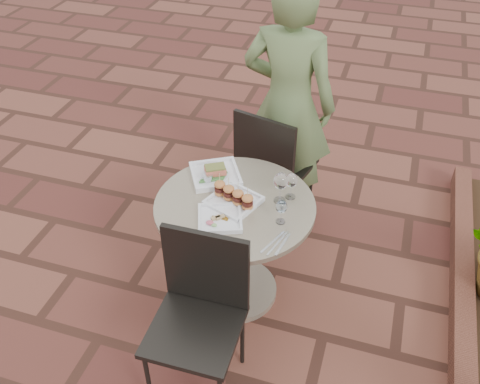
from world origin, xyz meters
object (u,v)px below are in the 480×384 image
(chair_near, at_px, (200,303))
(diner, at_px, (288,105))
(cafe_table, at_px, (235,236))
(plate_sliders, at_px, (233,198))
(chair_far, at_px, (271,161))
(plate_salmon, at_px, (215,174))
(plate_tuna, at_px, (220,218))

(chair_near, distance_m, diner, 1.53)
(cafe_table, height_order, plate_sliders, plate_sliders)
(cafe_table, height_order, chair_far, chair_far)
(chair_near, bearing_deg, chair_far, 88.15)
(diner, xyz_separation_m, plate_salmon, (-0.26, -0.72, -0.12))
(cafe_table, xyz_separation_m, diner, (0.07, 0.92, 0.39))
(chair_near, relative_size, plate_sliders, 2.88)
(cafe_table, xyz_separation_m, plate_sliders, (-0.01, 0.00, 0.29))
(plate_sliders, xyz_separation_m, plate_tuna, (-0.03, -0.16, -0.02))
(plate_salmon, bearing_deg, plate_sliders, -48.04)
(diner, distance_m, plate_tuna, 1.09)
(chair_near, bearing_deg, plate_sliders, 90.43)
(chair_near, height_order, plate_salmon, chair_near)
(cafe_table, height_order, chair_near, chair_near)
(cafe_table, bearing_deg, plate_sliders, 172.33)
(plate_salmon, relative_size, plate_tuna, 1.26)
(chair_near, distance_m, plate_salmon, 0.83)
(chair_far, bearing_deg, plate_sliders, 101.47)
(chair_near, xyz_separation_m, plate_salmon, (-0.19, 0.78, 0.20))
(cafe_table, bearing_deg, chair_far, 88.07)
(cafe_table, bearing_deg, chair_near, -89.20)
(plate_salmon, xyz_separation_m, plate_tuna, (0.15, -0.36, -0.01))
(chair_far, height_order, diner, diner)
(chair_near, relative_size, plate_tuna, 3.12)
(chair_far, bearing_deg, diner, -89.33)
(diner, height_order, plate_sliders, diner)
(cafe_table, height_order, plate_salmon, plate_salmon)
(plate_sliders, relative_size, plate_tuna, 1.08)
(plate_salmon, bearing_deg, plate_tuna, -66.71)
(chair_far, distance_m, chair_near, 1.28)
(chair_far, bearing_deg, cafe_table, 102.12)
(cafe_table, relative_size, plate_tuna, 3.02)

